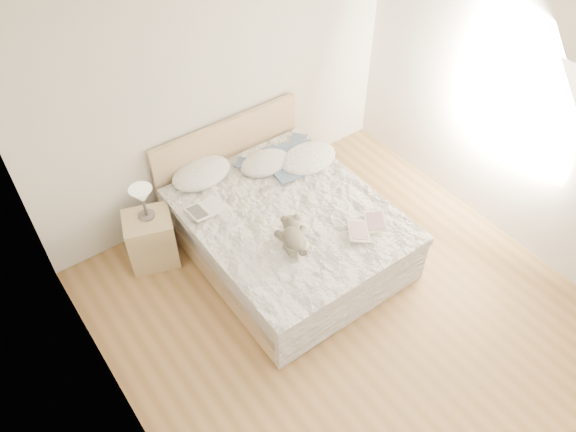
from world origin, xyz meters
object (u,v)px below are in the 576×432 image
object	(u,v)px
nightstand	(151,239)
table_lamp	(142,197)
teddy_bear	(293,244)
photo_book	(205,209)
childrens_book	(367,227)
bed	(284,228)

from	to	relation	value
nightstand	table_lamp	xyz separation A→B (m)	(0.02, 0.03, 0.53)
nightstand	teddy_bear	distance (m)	1.48
photo_book	teddy_bear	xyz separation A→B (m)	(0.39, -0.85, 0.02)
nightstand	childrens_book	distance (m)	2.08
childrens_book	teddy_bear	distance (m)	0.71
bed	childrens_book	world-z (taller)	bed
photo_book	teddy_bear	bearing A→B (deg)	-68.88
bed	table_lamp	xyz separation A→B (m)	(-1.09, 0.69, 0.50)
bed	nightstand	distance (m)	1.30
table_lamp	teddy_bear	xyz separation A→B (m)	(0.85, -1.16, -0.16)
bed	table_lamp	size ratio (longest dim) A/B	6.25
childrens_book	table_lamp	bearing A→B (deg)	172.29
nightstand	table_lamp	world-z (taller)	table_lamp
nightstand	table_lamp	size ratio (longest dim) A/B	1.63
photo_book	childrens_book	distance (m)	1.51
childrens_book	bed	bearing A→B (deg)	156.86
table_lamp	childrens_book	bearing A→B (deg)	-42.01
bed	nightstand	bearing A→B (deg)	149.42
bed	childrens_book	xyz separation A→B (m)	(0.44, -0.68, 0.32)
nightstand	bed	bearing A→B (deg)	-30.58
nightstand	childrens_book	xyz separation A→B (m)	(1.55, -1.34, 0.35)
bed	photo_book	xyz separation A→B (m)	(-0.63, 0.38, 0.32)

